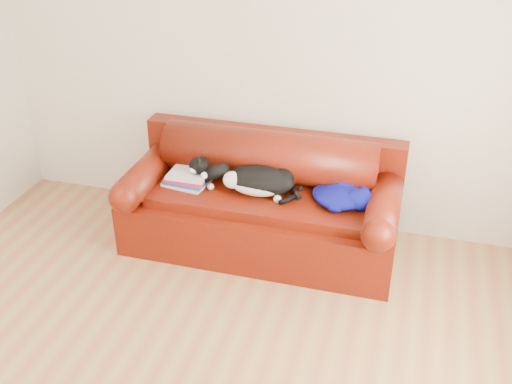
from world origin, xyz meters
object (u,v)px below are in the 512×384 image
sofa_base (261,220)px  blanket (343,196)px  cat (258,181)px  book_stack (188,178)px

sofa_base → blanket: (0.63, -0.02, 0.32)m
cat → book_stack: bearing=172.6°
sofa_base → cat: size_ratio=2.77×
sofa_base → blanket: 0.70m
book_stack → sofa_base: bearing=4.6°
sofa_base → book_stack: size_ratio=5.83×
sofa_base → blanket: size_ratio=4.07×
sofa_base → blanket: blanket is taller
blanket → book_stack: bearing=-178.5°
sofa_base → cat: (-0.01, -0.04, 0.37)m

